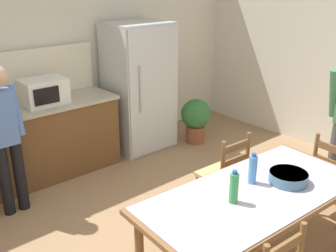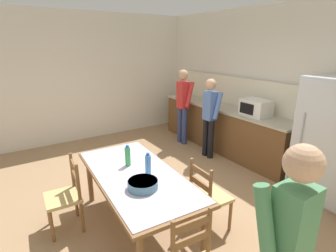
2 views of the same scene
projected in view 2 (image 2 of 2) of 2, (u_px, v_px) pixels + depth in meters
name	position (u px, v px, depth m)	size (l,w,h in m)	color
ground_plane	(156.00, 200.00, 3.88)	(8.32, 8.32, 0.00)	#9E7A56
wall_back	(279.00, 87.00, 4.82)	(6.52, 0.12, 2.90)	silver
wall_left	(84.00, 78.00, 6.05)	(0.12, 5.20, 2.90)	silver
kitchen_counter	(222.00, 128.00, 5.65)	(3.37, 0.66, 0.94)	brown
counter_splashback	(235.00, 91.00, 5.58)	(3.33, 0.03, 0.60)	#EFE8CB
refrigerator	(332.00, 140.00, 3.74)	(0.85, 0.73, 1.78)	silver
microwave	(256.00, 108.00, 4.79)	(0.50, 0.39, 0.30)	white
dining_table	(136.00, 179.00, 3.10)	(2.00, 1.00, 0.75)	brown
bottle_near_centre	(128.00, 156.00, 3.24)	(0.07, 0.07, 0.27)	green
bottle_off_centre	(148.00, 165.00, 3.01)	(0.07, 0.07, 0.27)	#4C8ED6
serving_bowl	(143.00, 184.00, 2.75)	(0.32, 0.32, 0.09)	slate
chair_side_far_right	(208.00, 197.00, 3.16)	(0.43, 0.41, 0.91)	brown
chair_side_near_left	(66.00, 196.00, 3.18)	(0.44, 0.42, 0.91)	brown
person_at_sink	(183.00, 103.00, 5.84)	(0.42, 0.29, 1.67)	navy
person_at_counter	(210.00, 114.00, 5.11)	(0.40, 0.27, 1.58)	black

